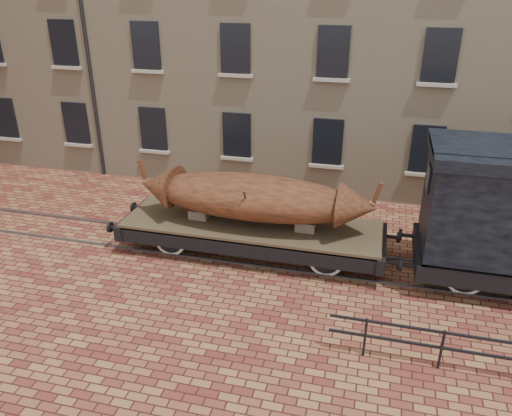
# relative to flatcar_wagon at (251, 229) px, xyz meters

# --- Properties ---
(ground) EXTENTS (90.00, 90.00, 0.00)m
(ground) POSITION_rel_flatcar_wagon_xyz_m (0.60, 0.00, -0.82)
(ground) COLOR maroon
(rail_track) EXTENTS (30.00, 1.52, 0.06)m
(rail_track) POSITION_rel_flatcar_wagon_xyz_m (0.60, 0.00, -0.79)
(rail_track) COLOR #59595E
(rail_track) RESTS_ON ground
(flatcar_wagon) EXTENTS (8.68, 2.35, 1.31)m
(flatcar_wagon) POSITION_rel_flatcar_wagon_xyz_m (0.00, 0.00, 0.00)
(flatcar_wagon) COLOR #483D22
(flatcar_wagon) RESTS_ON ground
(iron_boat) EXTENTS (7.25, 2.11, 1.70)m
(iron_boat) POSITION_rel_flatcar_wagon_xyz_m (0.06, 0.00, 1.08)
(iron_boat) COLOR brown
(iron_boat) RESTS_ON flatcar_wagon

